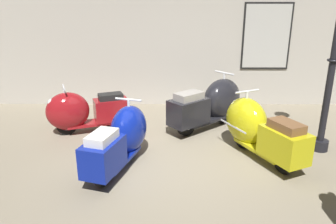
{
  "coord_description": "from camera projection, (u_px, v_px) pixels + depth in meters",
  "views": [
    {
      "loc": [
        -0.04,
        -4.5,
        2.43
      ],
      "look_at": [
        -0.07,
        1.05,
        0.55
      ],
      "focal_mm": 34.87,
      "sensor_mm": 36.0,
      "label": 1
    }
  ],
  "objects": [
    {
      "name": "showroom_back_wall",
      "position": [
        172.0,
        26.0,
        7.65
      ],
      "size": [
        18.0,
        0.24,
        3.79
      ],
      "color": "#ADA89E",
      "rests_on": "ground"
    },
    {
      "name": "scooter_3",
      "position": [
        256.0,
        128.0,
        5.31
      ],
      "size": [
        1.16,
        1.74,
        1.04
      ],
      "rotation": [
        0.0,
        0.0,
        2.01
      ],
      "color": "black",
      "rests_on": "ground"
    },
    {
      "name": "scooter_2",
      "position": [
        212.0,
        103.0,
        6.54
      ],
      "size": [
        1.68,
        1.55,
        1.09
      ],
      "rotation": [
        0.0,
        0.0,
        0.71
      ],
      "color": "black",
      "rests_on": "ground"
    },
    {
      "name": "lamppost",
      "position": [
        336.0,
        44.0,
        5.07
      ],
      "size": [
        0.33,
        0.33,
        2.99
      ],
      "color": "black",
      "rests_on": "ground"
    },
    {
      "name": "scooter_1",
      "position": [
        122.0,
        138.0,
        5.0
      ],
      "size": [
        0.92,
        1.69,
        1.0
      ],
      "rotation": [
        0.0,
        0.0,
        1.27
      ],
      "color": "black",
      "rests_on": "ground"
    },
    {
      "name": "scooter_0",
      "position": [
        82.0,
        111.0,
        6.26
      ],
      "size": [
        1.61,
        0.97,
        0.95
      ],
      "rotation": [
        0.0,
        0.0,
        -2.78
      ],
      "color": "black",
      "rests_on": "ground"
    },
    {
      "name": "ground_plane",
      "position": [
        172.0,
        167.0,
        5.04
      ],
      "size": [
        60.0,
        60.0,
        0.0
      ],
      "primitive_type": "plane",
      "color": "gray"
    }
  ]
}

